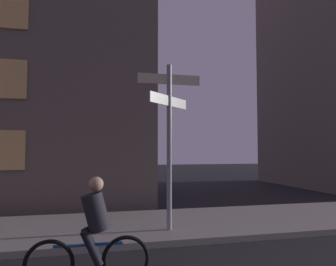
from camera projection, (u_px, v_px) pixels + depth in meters
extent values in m
cube|color=gray|center=(197.00, 223.00, 8.41)|extent=(40.00, 3.34, 0.14)
cylinder|color=gray|center=(169.00, 146.00, 7.52)|extent=(0.12, 0.12, 3.91)
cube|color=beige|center=(169.00, 79.00, 7.60)|extent=(1.53, 0.03, 0.24)
cube|color=white|center=(169.00, 101.00, 7.58)|extent=(1.17, 1.17, 0.24)
torus|color=black|center=(49.00, 265.00, 4.55)|extent=(0.72, 0.09, 0.72)
torus|color=black|center=(126.00, 260.00, 4.77)|extent=(0.72, 0.09, 0.72)
cylinder|color=#1959A5|center=(88.00, 245.00, 4.67)|extent=(1.00, 0.08, 0.04)
cylinder|color=#26262D|center=(96.00, 212.00, 4.71)|extent=(0.46, 0.34, 0.61)
sphere|color=tan|center=(96.00, 184.00, 4.74)|extent=(0.22, 0.22, 0.22)
cylinder|color=black|center=(92.00, 249.00, 4.59)|extent=(0.35, 0.13, 0.55)
cylinder|color=black|center=(92.00, 245.00, 4.77)|extent=(0.35, 0.13, 0.55)
cube|color=#F2C672|center=(9.00, 150.00, 9.50)|extent=(0.90, 0.06, 1.20)
cube|color=#F2C672|center=(11.00, 79.00, 9.62)|extent=(0.90, 0.06, 1.20)
cube|color=#F2C672|center=(13.00, 9.00, 9.73)|extent=(0.90, 0.06, 1.20)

